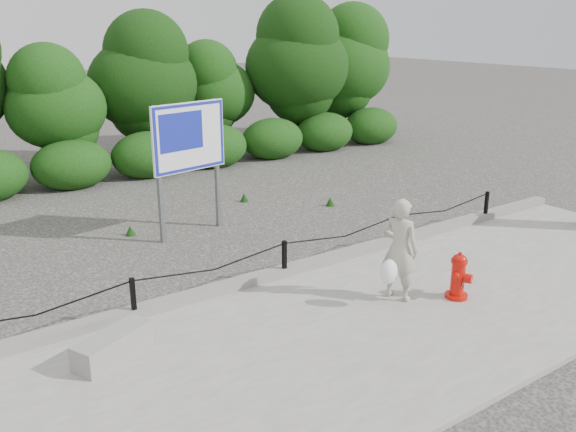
# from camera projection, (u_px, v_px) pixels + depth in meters

# --- Properties ---
(ground) EXTENTS (90.00, 90.00, 0.00)m
(ground) POSITION_uv_depth(u_px,v_px,m) (284.00, 281.00, 9.74)
(ground) COLOR #2D2B28
(ground) RESTS_ON ground
(sidewalk) EXTENTS (14.00, 4.00, 0.08)m
(sidewalk) POSITION_uv_depth(u_px,v_px,m) (370.00, 328.00, 8.17)
(sidewalk) COLOR gray
(sidewalk) RESTS_ON ground
(curb) EXTENTS (14.00, 0.22, 0.14)m
(curb) POSITION_uv_depth(u_px,v_px,m) (283.00, 271.00, 9.73)
(curb) COLOR slate
(curb) RESTS_ON sidewalk
(chain_barrier) EXTENTS (10.06, 0.06, 0.60)m
(chain_barrier) POSITION_uv_depth(u_px,v_px,m) (284.00, 254.00, 9.60)
(chain_barrier) COLOR black
(chain_barrier) RESTS_ON sidewalk
(treeline) EXTENTS (20.30, 3.72, 4.66)m
(treeline) POSITION_uv_depth(u_px,v_px,m) (138.00, 77.00, 16.68)
(treeline) COLOR black
(treeline) RESTS_ON ground
(fire_hydrant) EXTENTS (0.44, 0.44, 0.71)m
(fire_hydrant) POSITION_uv_depth(u_px,v_px,m) (459.00, 276.00, 8.87)
(fire_hydrant) COLOR #BC0F07
(fire_hydrant) RESTS_ON sidewalk
(pedestrian) EXTENTS (0.76, 0.65, 1.52)m
(pedestrian) POSITION_uv_depth(u_px,v_px,m) (399.00, 251.00, 8.72)
(pedestrian) COLOR #A6A28E
(pedestrian) RESTS_ON sidewalk
(concrete_block) EXTENTS (1.07, 0.74, 0.32)m
(concrete_block) POSITION_uv_depth(u_px,v_px,m) (113.00, 346.00, 7.33)
(concrete_block) COLOR gray
(concrete_block) RESTS_ON sidewalk
(advertising_sign) EXTENTS (1.58, 0.38, 2.55)m
(advertising_sign) POSITION_uv_depth(u_px,v_px,m) (189.00, 143.00, 11.31)
(advertising_sign) COLOR slate
(advertising_sign) RESTS_ON ground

